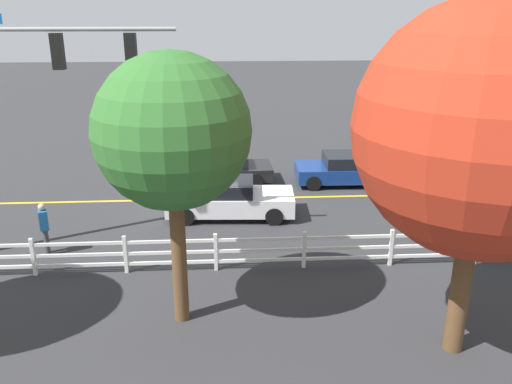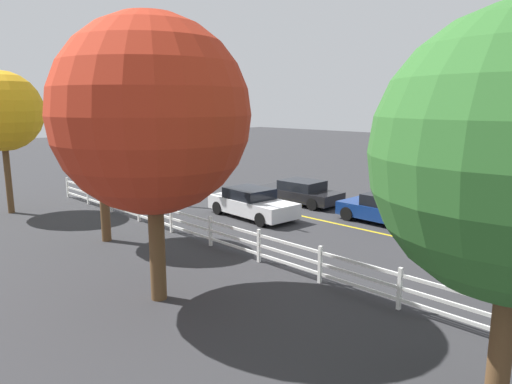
# 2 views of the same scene
# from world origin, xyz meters

# --- Properties ---
(ground_plane) EXTENTS (120.00, 120.00, 0.00)m
(ground_plane) POSITION_xyz_m (0.00, 0.00, 0.00)
(ground_plane) COLOR #2D2D30
(lane_center_stripe) EXTENTS (28.00, 0.16, 0.01)m
(lane_center_stripe) POSITION_xyz_m (-4.00, 0.00, 0.00)
(lane_center_stripe) COLOR gold
(lane_center_stripe) RESTS_ON ground_plane
(signal_assembly) EXTENTS (6.29, 0.38, 7.15)m
(signal_assembly) POSITION_xyz_m (4.92, 4.40, 4.99)
(signal_assembly) COLOR gray
(signal_assembly) RESTS_ON ground_plane
(car_0) EXTENTS (4.15, 2.00, 1.40)m
(car_0) POSITION_xyz_m (-11.35, -2.06, 0.68)
(car_0) COLOR navy
(car_0) RESTS_ON ground_plane
(car_1) EXTENTS (4.71, 2.17, 1.38)m
(car_1) POSITION_xyz_m (-0.86, 1.84, 0.67)
(car_1) COLOR silver
(car_1) RESTS_ON ground_plane
(car_3) EXTENTS (4.82, 2.13, 1.28)m
(car_3) POSITION_xyz_m (-0.44, -2.15, 0.62)
(car_3) COLOR black
(car_3) RESTS_ON ground_plane
(car_4) EXTENTS (4.01, 2.08, 1.33)m
(car_4) POSITION_xyz_m (-5.86, -1.69, 0.65)
(car_4) COLOR navy
(car_4) RESTS_ON ground_plane
(pedestrian) EXTENTS (0.38, 0.46, 1.69)m
(pedestrian) POSITION_xyz_m (4.88, 4.72, 0.93)
(pedestrian) COLOR #3F3F42
(pedestrian) RESTS_ON ground_plane
(white_rail_fence) EXTENTS (26.10, 0.10, 1.15)m
(white_rail_fence) POSITION_xyz_m (-3.00, 6.11, 0.60)
(white_rail_fence) COLOR white
(white_rail_fence) RESTS_ON ground_plane
(tree_1) EXTENTS (3.51, 3.51, 6.48)m
(tree_1) POSITION_xyz_m (0.41, 8.61, 4.70)
(tree_1) COLOR brown
(tree_1) RESTS_ON ground_plane
(tree_3) EXTENTS (5.15, 5.15, 7.61)m
(tree_3) POSITION_xyz_m (-5.78, 10.21, 5.02)
(tree_3) COLOR brown
(tree_3) RESTS_ON ground_plane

